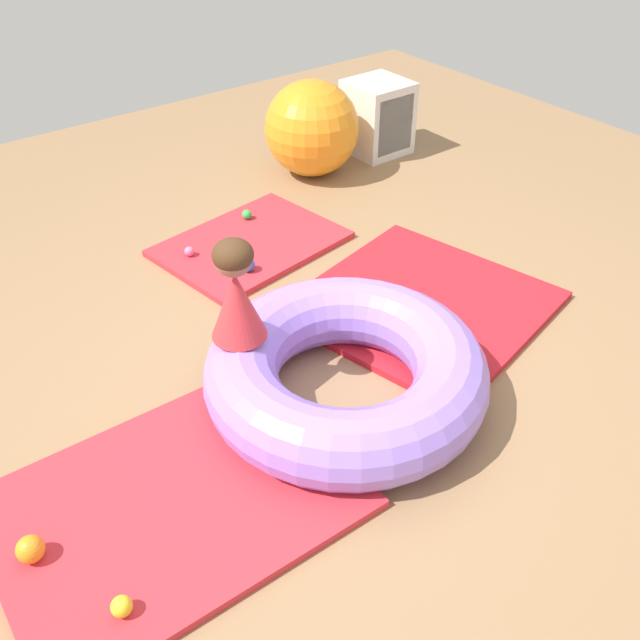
{
  "coord_description": "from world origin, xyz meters",
  "views": [
    {
      "loc": [
        -1.63,
        -2.03,
        2.37
      ],
      "look_at": [
        -0.02,
        0.1,
        0.36
      ],
      "focal_mm": 39.94,
      "sensor_mm": 36.0,
      "label": 1
    }
  ],
  "objects_px": {
    "child_in_red": "(236,291)",
    "play_ball_blue": "(248,265)",
    "storage_cube": "(379,118)",
    "play_ball_green": "(247,215)",
    "play_ball_pink": "(190,251)",
    "inflatable_cushion": "(346,372)",
    "exercise_ball_large": "(312,128)",
    "play_ball_yellow": "(122,606)",
    "play_ball_orange": "(30,549)"
  },
  "relations": [
    {
      "from": "play_ball_green",
      "to": "play_ball_pink",
      "type": "height_order",
      "value": "play_ball_green"
    },
    {
      "from": "play_ball_blue",
      "to": "play_ball_orange",
      "type": "bearing_deg",
      "value": -145.41
    },
    {
      "from": "child_in_red",
      "to": "play_ball_pink",
      "type": "height_order",
      "value": "child_in_red"
    },
    {
      "from": "play_ball_yellow",
      "to": "play_ball_green",
      "type": "bearing_deg",
      "value": 48.62
    },
    {
      "from": "play_ball_yellow",
      "to": "exercise_ball_large",
      "type": "xyz_separation_m",
      "value": [
        2.72,
        2.52,
        0.27
      ]
    },
    {
      "from": "child_in_red",
      "to": "storage_cube",
      "type": "distance_m",
      "value": 2.98
    },
    {
      "from": "inflatable_cushion",
      "to": "play_ball_pink",
      "type": "distance_m",
      "value": 1.56
    },
    {
      "from": "inflatable_cushion",
      "to": "play_ball_blue",
      "type": "relative_size",
      "value": 15.2
    },
    {
      "from": "play_ball_pink",
      "to": "inflatable_cushion",
      "type": "bearing_deg",
      "value": -90.79
    },
    {
      "from": "play_ball_yellow",
      "to": "play_ball_orange",
      "type": "relative_size",
      "value": 0.73
    },
    {
      "from": "play_ball_blue",
      "to": "storage_cube",
      "type": "relative_size",
      "value": 0.16
    },
    {
      "from": "exercise_ball_large",
      "to": "play_ball_green",
      "type": "bearing_deg",
      "value": -155.34
    },
    {
      "from": "child_in_red",
      "to": "exercise_ball_large",
      "type": "relative_size",
      "value": 0.71
    },
    {
      "from": "child_in_red",
      "to": "play_ball_orange",
      "type": "relative_size",
      "value": 4.68
    },
    {
      "from": "child_in_red",
      "to": "play_ball_green",
      "type": "bearing_deg",
      "value": 144.32
    },
    {
      "from": "play_ball_green",
      "to": "play_ball_pink",
      "type": "distance_m",
      "value": 0.56
    },
    {
      "from": "inflatable_cushion",
      "to": "play_ball_blue",
      "type": "xyz_separation_m",
      "value": [
        0.21,
        1.19,
        -0.09
      ]
    },
    {
      "from": "play_ball_blue",
      "to": "storage_cube",
      "type": "distance_m",
      "value": 2.05
    },
    {
      "from": "play_ball_orange",
      "to": "exercise_ball_large",
      "type": "xyz_separation_m",
      "value": [
        2.89,
        2.11,
        0.26
      ]
    },
    {
      "from": "play_ball_orange",
      "to": "play_ball_green",
      "type": "bearing_deg",
      "value": 40.01
    },
    {
      "from": "exercise_ball_large",
      "to": "play_ball_orange",
      "type": "bearing_deg",
      "value": -143.87
    },
    {
      "from": "inflatable_cushion",
      "to": "child_in_red",
      "type": "xyz_separation_m",
      "value": [
        -0.35,
        0.35,
        0.42
      ]
    },
    {
      "from": "inflatable_cushion",
      "to": "play_ball_green",
      "type": "xyz_separation_m",
      "value": [
        0.55,
        1.74,
        -0.1
      ]
    },
    {
      "from": "storage_cube",
      "to": "play_ball_orange",
      "type": "bearing_deg",
      "value": -149.39
    },
    {
      "from": "play_ball_orange",
      "to": "storage_cube",
      "type": "relative_size",
      "value": 0.19
    },
    {
      "from": "play_ball_orange",
      "to": "exercise_ball_large",
      "type": "relative_size",
      "value": 0.15
    },
    {
      "from": "play_ball_yellow",
      "to": "child_in_red",
      "type": "bearing_deg",
      "value": 37.51
    },
    {
      "from": "play_ball_blue",
      "to": "play_ball_green",
      "type": "xyz_separation_m",
      "value": [
        0.34,
        0.54,
        -0.01
      ]
    },
    {
      "from": "play_ball_yellow",
      "to": "exercise_ball_large",
      "type": "bearing_deg",
      "value": 42.87
    },
    {
      "from": "play_ball_orange",
      "to": "play_ball_pink",
      "type": "distance_m",
      "value": 2.18
    },
    {
      "from": "play_ball_orange",
      "to": "storage_cube",
      "type": "height_order",
      "value": "storage_cube"
    },
    {
      "from": "play_ball_yellow",
      "to": "play_ball_orange",
      "type": "distance_m",
      "value": 0.45
    },
    {
      "from": "inflatable_cushion",
      "to": "play_ball_orange",
      "type": "distance_m",
      "value": 1.51
    },
    {
      "from": "child_in_red",
      "to": "play_ball_blue",
      "type": "bearing_deg",
      "value": 143.67
    },
    {
      "from": "inflatable_cushion",
      "to": "exercise_ball_large",
      "type": "height_order",
      "value": "exercise_ball_large"
    },
    {
      "from": "play_ball_green",
      "to": "play_ball_orange",
      "type": "bearing_deg",
      "value": -139.99
    },
    {
      "from": "child_in_red",
      "to": "play_ball_yellow",
      "type": "height_order",
      "value": "child_in_red"
    },
    {
      "from": "play_ball_yellow",
      "to": "play_ball_orange",
      "type": "bearing_deg",
      "value": 112.87
    },
    {
      "from": "child_in_red",
      "to": "storage_cube",
      "type": "relative_size",
      "value": 0.89
    },
    {
      "from": "play_ball_green",
      "to": "exercise_ball_large",
      "type": "bearing_deg",
      "value": 24.66
    },
    {
      "from": "child_in_red",
      "to": "play_ball_pink",
      "type": "relative_size",
      "value": 8.08
    },
    {
      "from": "play_ball_blue",
      "to": "play_ball_green",
      "type": "relative_size",
      "value": 1.35
    },
    {
      "from": "play_ball_yellow",
      "to": "play_ball_green",
      "type": "height_order",
      "value": "play_ball_yellow"
    },
    {
      "from": "child_in_red",
      "to": "play_ball_orange",
      "type": "xyz_separation_m",
      "value": [
        -1.15,
        -0.34,
        -0.5
      ]
    },
    {
      "from": "play_ball_green",
      "to": "exercise_ball_large",
      "type": "xyz_separation_m",
      "value": [
        0.83,
        0.38,
        0.28
      ]
    },
    {
      "from": "play_ball_green",
      "to": "exercise_ball_large",
      "type": "relative_size",
      "value": 0.09
    },
    {
      "from": "play_ball_blue",
      "to": "exercise_ball_large",
      "type": "relative_size",
      "value": 0.13
    },
    {
      "from": "storage_cube",
      "to": "play_ball_blue",
      "type": "bearing_deg",
      "value": -153.47
    },
    {
      "from": "child_in_red",
      "to": "play_ball_blue",
      "type": "height_order",
      "value": "child_in_red"
    },
    {
      "from": "inflatable_cushion",
      "to": "child_in_red",
      "type": "height_order",
      "value": "child_in_red"
    }
  ]
}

